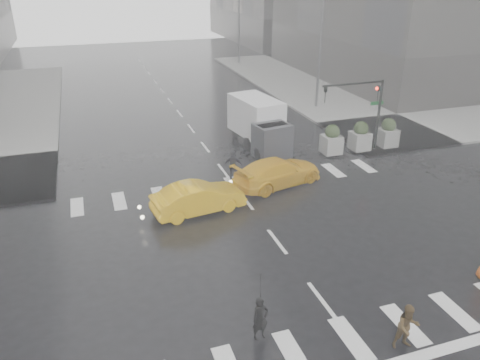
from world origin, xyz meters
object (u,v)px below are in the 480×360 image
object	(u,v)px
pedestrian_brown	(408,327)
taxi_mid	(198,198)
box_truck	(260,123)
traffic_signal_pole	(366,102)

from	to	relation	value
pedestrian_brown	taxi_mid	distance (m)	11.15
pedestrian_brown	box_truck	distance (m)	17.88
pedestrian_brown	taxi_mid	size ratio (longest dim) A/B	0.35
pedestrian_brown	box_truck	world-z (taller)	box_truck
taxi_mid	box_truck	bearing A→B (deg)	-47.02
pedestrian_brown	taxi_mid	xyz separation A→B (m)	(-3.87, 10.46, -0.05)
traffic_signal_pole	taxi_mid	xyz separation A→B (m)	(-11.51, -4.35, -2.49)
pedestrian_brown	box_truck	bearing A→B (deg)	92.79
traffic_signal_pole	taxi_mid	size ratio (longest dim) A/B	1.02
traffic_signal_pole	taxi_mid	distance (m)	12.55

